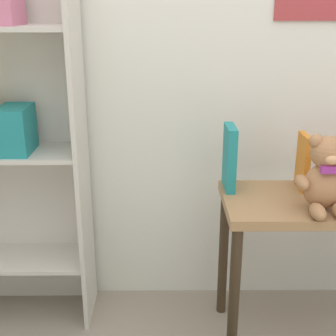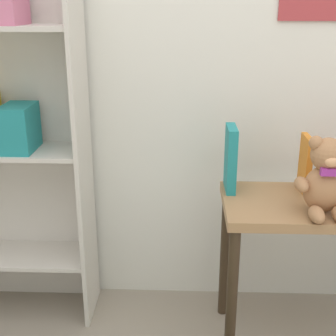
{
  "view_description": "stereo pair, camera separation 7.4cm",
  "coord_description": "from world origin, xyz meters",
  "px_view_note": "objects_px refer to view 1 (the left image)",
  "views": [
    {
      "loc": [
        -0.3,
        -0.62,
        1.31
      ],
      "look_at": [
        -0.29,
        1.03,
        0.72
      ],
      "focal_mm": 50.0,
      "sensor_mm": 36.0,
      "label": 1
    },
    {
      "loc": [
        -0.23,
        -0.62,
        1.31
      ],
      "look_at": [
        -0.29,
        1.03,
        0.72
      ],
      "focal_mm": 50.0,
      "sensor_mm": 36.0,
      "label": 2
    }
  ],
  "objects_px": {
    "book_standing_teal": "(230,158)",
    "book_standing_orange": "(303,162)",
    "teddy_bear": "(326,177)",
    "display_table": "(305,225)"
  },
  "relations": [
    {
      "from": "book_standing_teal",
      "to": "book_standing_orange",
      "type": "xyz_separation_m",
      "value": [
        0.28,
        -0.0,
        -0.02
      ]
    },
    {
      "from": "teddy_bear",
      "to": "book_standing_teal",
      "type": "distance_m",
      "value": 0.37
    },
    {
      "from": "display_table",
      "to": "book_standing_teal",
      "type": "distance_m",
      "value": 0.39
    },
    {
      "from": "book_standing_teal",
      "to": "teddy_bear",
      "type": "bearing_deg",
      "value": -34.57
    },
    {
      "from": "teddy_bear",
      "to": "book_standing_orange",
      "type": "distance_m",
      "value": 0.2
    },
    {
      "from": "display_table",
      "to": "book_standing_orange",
      "type": "bearing_deg",
      "value": 90.0
    },
    {
      "from": "display_table",
      "to": "book_standing_teal",
      "type": "bearing_deg",
      "value": 158.98
    },
    {
      "from": "book_standing_orange",
      "to": "teddy_bear",
      "type": "bearing_deg",
      "value": -84.53
    },
    {
      "from": "teddy_bear",
      "to": "book_standing_orange",
      "type": "height_order",
      "value": "teddy_bear"
    },
    {
      "from": "teddy_bear",
      "to": "book_standing_teal",
      "type": "xyz_separation_m",
      "value": [
        -0.3,
        0.2,
        0.0
      ]
    }
  ]
}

